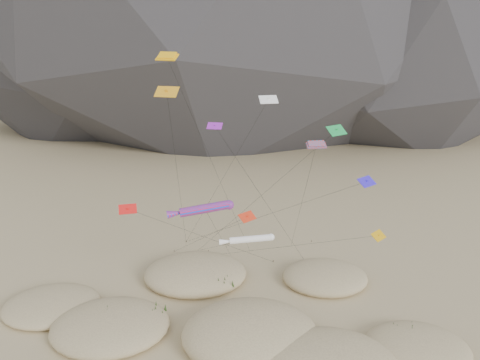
# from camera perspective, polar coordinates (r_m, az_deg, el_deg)

# --- Properties ---
(dunes) EXTENTS (50.43, 36.28, 4.43)m
(dunes) POSITION_cam_1_polar(r_m,az_deg,el_deg) (51.54, -3.31, -18.34)
(dunes) COLOR #CCB789
(dunes) RESTS_ON ground
(dune_grass) EXTENTS (42.57, 30.67, 1.53)m
(dune_grass) POSITION_cam_1_polar(r_m,az_deg,el_deg) (52.23, -2.22, -17.65)
(dune_grass) COLOR black
(dune_grass) RESTS_ON ground
(kite_stakes) EXTENTS (20.90, 8.01, 0.30)m
(kite_stakes) POSITION_cam_1_polar(r_m,az_deg,el_deg) (69.65, -0.21, -8.54)
(kite_stakes) COLOR #3F2D1E
(kite_stakes) RESTS_ON ground
(rainbow_tube_kite) EXTENTS (7.59, 13.06, 12.89)m
(rainbow_tube_kite) POSITION_cam_1_polar(r_m,az_deg,el_deg) (52.46, -4.61, -3.56)
(rainbow_tube_kite) COLOR red
(rainbow_tube_kite) RESTS_ON ground
(white_tube_kite) EXTENTS (8.56, 19.23, 11.05)m
(white_tube_kite) POSITION_cam_1_polar(r_m,az_deg,el_deg) (48.79, 0.97, -7.25)
(white_tube_kite) COLOR white
(white_tube_kite) RESTS_ON ground
(orange_parafoil) EXTENTS (11.57, 8.18, 28.75)m
(orange_parafoil) POSITION_cam_1_polar(r_m,az_deg,el_deg) (55.69, -8.74, 14.33)
(orange_parafoil) COLOR #FFB20D
(orange_parafoil) RESTS_ON ground
(multi_parafoil) EXTENTS (2.16, 16.78, 20.07)m
(multi_parafoil) POSITION_cam_1_polar(r_m,az_deg,el_deg) (50.08, 9.23, 3.98)
(multi_parafoil) COLOR red
(multi_parafoil) RESTS_ON ground
(delta_kites) EXTENTS (29.47, 23.38, 25.40)m
(delta_kites) POSITION_cam_1_polar(r_m,az_deg,el_deg) (51.37, 2.63, 2.57)
(delta_kites) COLOR red
(delta_kites) RESTS_ON ground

